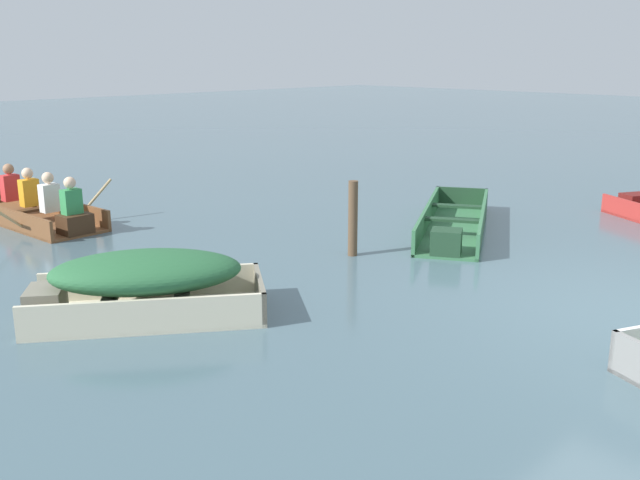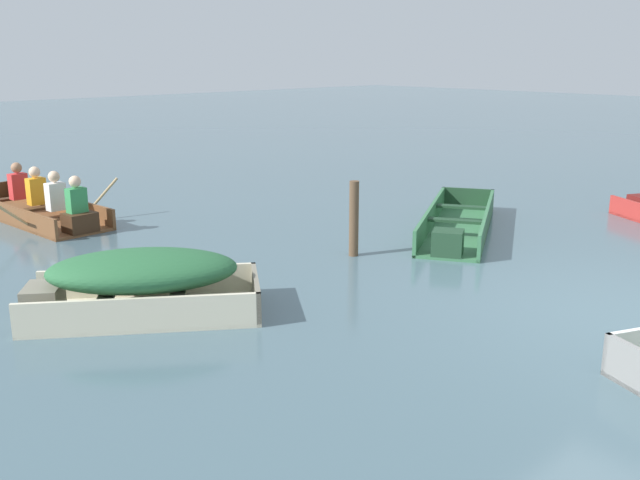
# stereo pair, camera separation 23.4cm
# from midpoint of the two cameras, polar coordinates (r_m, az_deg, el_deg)

# --- Properties ---
(skiff_green_near_moored) EXTENTS (3.40, 2.50, 0.38)m
(skiff_green_near_moored) POSITION_cam_midpoint_polar(r_m,az_deg,el_deg) (11.17, 10.05, 1.24)
(skiff_green_near_moored) COLOR #387047
(skiff_green_near_moored) RESTS_ON ground
(skiff_cream_mid_moored) EXTENTS (2.60, 2.30, 0.70)m
(skiff_cream_mid_moored) POSITION_cam_midpoint_polar(r_m,az_deg,el_deg) (7.69, -14.79, -3.12)
(skiff_cream_mid_moored) COLOR beige
(skiff_cream_mid_moored) RESTS_ON ground
(rowboat_wooden_brown_with_crew) EXTENTS (2.25, 3.81, 0.90)m
(rowboat_wooden_brown_with_crew) POSITION_cam_midpoint_polar(r_m,az_deg,el_deg) (12.71, -22.72, 2.34)
(rowboat_wooden_brown_with_crew) COLOR brown
(rowboat_wooden_brown_with_crew) RESTS_ON ground
(mooring_post) EXTENTS (0.13, 0.13, 1.04)m
(mooring_post) POSITION_cam_midpoint_polar(r_m,az_deg,el_deg) (9.67, 1.96, 1.72)
(mooring_post) COLOR brown
(mooring_post) RESTS_ON ground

